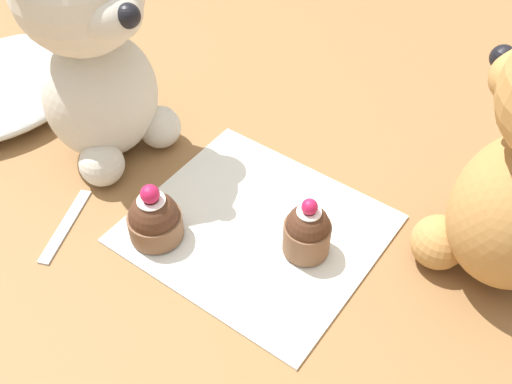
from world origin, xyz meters
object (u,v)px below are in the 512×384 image
object	(u,v)px
cupcake_near_cream_bear	(155,219)
teaspoon	(65,225)
cupcake_near_tan_bear	(307,231)
teddy_bear_cream	(92,47)

from	to	relation	value
cupcake_near_cream_bear	teaspoon	size ratio (longest dim) A/B	0.67
cupcake_near_cream_bear	teaspoon	distance (m)	0.10
cupcake_near_cream_bear	teaspoon	bearing A→B (deg)	117.48
cupcake_near_cream_bear	teaspoon	world-z (taller)	cupcake_near_cream_bear
cupcake_near_tan_bear	teaspoon	size ratio (longest dim) A/B	0.68
cupcake_near_tan_bear	cupcake_near_cream_bear	bearing A→B (deg)	118.65
teaspoon	teddy_bear_cream	bearing A→B (deg)	179.33
teddy_bear_cream	teaspoon	bearing A→B (deg)	-151.99
teddy_bear_cream	teaspoon	world-z (taller)	teddy_bear_cream
cupcake_near_tan_bear	teaspoon	distance (m)	0.25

